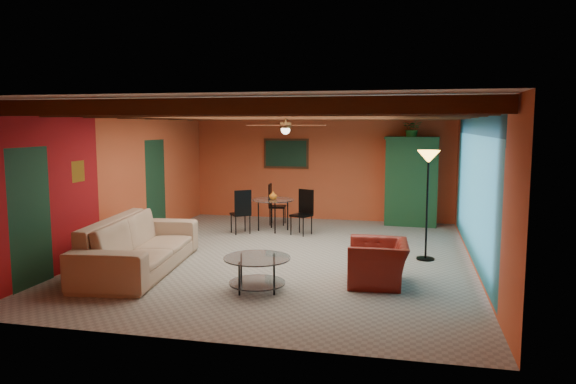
% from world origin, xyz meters
% --- Properties ---
extents(room, '(6.52, 8.01, 2.71)m').
position_xyz_m(room, '(0.00, 0.11, 2.36)').
color(room, gray).
rests_on(room, ground).
extents(sofa, '(1.50, 3.07, 0.86)m').
position_xyz_m(sofa, '(-2.12, -1.44, 0.43)').
color(sofa, tan).
rests_on(sofa, ground).
extents(armchair, '(0.93, 1.05, 0.65)m').
position_xyz_m(armchair, '(1.73, -1.37, 0.32)').
color(armchair, maroon).
rests_on(armchair, ground).
extents(coffee_table, '(1.17, 1.17, 0.49)m').
position_xyz_m(coffee_table, '(0.06, -2.06, 0.25)').
color(coffee_table, silver).
rests_on(coffee_table, ground).
extents(dining_table, '(2.49, 2.49, 0.98)m').
position_xyz_m(dining_table, '(-0.81, 2.27, 0.49)').
color(dining_table, white).
rests_on(dining_table, ground).
extents(armoire, '(1.19, 0.64, 2.03)m').
position_xyz_m(armoire, '(2.20, 3.70, 1.02)').
color(armoire, brown).
rests_on(armoire, ground).
extents(floor_lamp, '(0.48, 0.48, 1.94)m').
position_xyz_m(floor_lamp, '(2.47, 0.30, 0.97)').
color(floor_lamp, black).
rests_on(floor_lamp, ground).
extents(ceiling_fan, '(1.50, 1.50, 0.44)m').
position_xyz_m(ceiling_fan, '(0.00, 0.00, 2.36)').
color(ceiling_fan, '#472614').
rests_on(ceiling_fan, ceiling).
extents(painting, '(1.05, 0.03, 0.65)m').
position_xyz_m(painting, '(-0.90, 3.96, 1.65)').
color(painting, black).
rests_on(painting, wall_back).
extents(potted_plant, '(0.48, 0.43, 0.51)m').
position_xyz_m(potted_plant, '(2.20, 3.70, 2.29)').
color(potted_plant, '#26661E').
rests_on(potted_plant, armoire).
extents(vase, '(0.21, 0.21, 0.19)m').
position_xyz_m(vase, '(-0.81, 2.27, 1.08)').
color(vase, orange).
rests_on(vase, dining_table).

